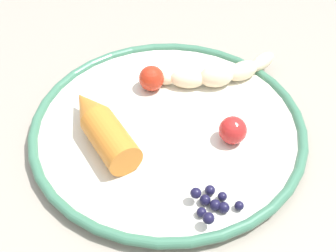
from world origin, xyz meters
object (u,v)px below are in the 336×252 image
at_px(plate, 168,128).
at_px(tomato_near, 233,131).
at_px(banana, 215,74).
at_px(dining_table, 182,211).
at_px(carrot_orange, 101,126).
at_px(blueberry_pile, 212,203).
at_px(tomato_mid, 152,78).

height_order(plate, tomato_near, tomato_near).
distance_m(banana, tomato_near, 0.11).
bearing_deg(plate, dining_table, -12.21).
bearing_deg(banana, carrot_orange, -82.99).
xyz_separation_m(carrot_orange, blueberry_pile, (0.15, 0.06, -0.01)).
relative_size(dining_table, banana, 6.20).
distance_m(banana, tomato_mid, 0.08).
bearing_deg(tomato_mid, banana, 69.99).
xyz_separation_m(carrot_orange, tomato_near, (0.08, 0.13, -0.00)).
bearing_deg(dining_table, tomato_near, 89.48).
relative_size(dining_table, carrot_orange, 8.89).
xyz_separation_m(dining_table, banana, (-0.10, 0.11, 0.11)).
distance_m(dining_table, tomato_near, 0.13).
distance_m(dining_table, carrot_orange, 0.15).
bearing_deg(plate, tomato_near, 42.34).
xyz_separation_m(banana, tomato_near, (0.10, -0.04, 0.00)).
xyz_separation_m(dining_table, tomato_mid, (-0.13, 0.03, 0.11)).
relative_size(dining_table, blueberry_pile, 22.82).
distance_m(plate, carrot_orange, 0.08).
distance_m(carrot_orange, blueberry_pile, 0.16).
bearing_deg(tomato_near, plate, -137.66).
bearing_deg(tomato_near, carrot_orange, -121.53).
bearing_deg(carrot_orange, banana, 97.01).
xyz_separation_m(banana, tomato_mid, (-0.03, -0.08, 0.00)).
height_order(plate, blueberry_pile, blueberry_pile).
bearing_deg(tomato_mid, carrot_orange, -61.87).
xyz_separation_m(tomato_near, tomato_mid, (-0.13, -0.04, 0.00)).
xyz_separation_m(dining_table, tomato_near, (0.00, 0.07, 0.11)).
distance_m(plate, banana, 0.11).
distance_m(plate, tomato_mid, 0.08).
relative_size(plate, carrot_orange, 2.59).
bearing_deg(carrot_orange, tomato_mid, 118.13).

